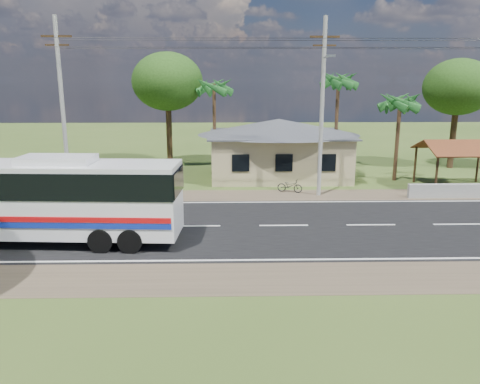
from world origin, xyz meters
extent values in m
plane|color=#364D1B|center=(0.00, 0.00, 0.00)|extent=(120.00, 120.00, 0.00)
cube|color=black|center=(0.00, 0.00, 0.01)|extent=(120.00, 10.00, 0.02)
cube|color=brown|center=(0.00, 6.50, 0.01)|extent=(120.00, 3.00, 0.01)
cube|color=brown|center=(0.00, -6.50, 0.01)|extent=(120.00, 3.00, 0.01)
cube|color=silver|center=(0.00, 4.70, 0.03)|extent=(120.00, 0.15, 0.01)
cube|color=silver|center=(0.00, -4.70, 0.03)|extent=(120.00, 0.15, 0.01)
cube|color=silver|center=(0.00, 0.00, 0.03)|extent=(120.00, 0.15, 0.01)
cube|color=tan|center=(1.00, 13.00, 1.60)|extent=(10.00, 8.00, 3.20)
cube|color=#4C4F54|center=(1.00, 13.00, 3.25)|extent=(10.60, 8.60, 0.10)
pyramid|color=#4C4F54|center=(1.00, 13.00, 4.40)|extent=(12.40, 10.00, 1.20)
cube|color=black|center=(-2.00, 8.98, 1.70)|extent=(1.20, 0.08, 1.20)
cube|color=black|center=(1.00, 8.98, 1.70)|extent=(1.20, 0.08, 1.20)
cube|color=black|center=(4.00, 8.98, 1.70)|extent=(1.20, 0.08, 1.20)
cylinder|color=#3B2A15|center=(10.70, 6.70, 1.30)|extent=(0.16, 0.16, 2.60)
cylinder|color=#3B2A15|center=(10.70, 10.30, 1.30)|extent=(0.16, 0.16, 2.60)
cylinder|color=#3B2A15|center=(15.30, 10.30, 1.30)|extent=(0.16, 0.16, 2.60)
cube|color=brown|center=(13.00, 7.40, 2.90)|extent=(5.20, 2.28, 0.90)
cube|color=brown|center=(13.00, 9.60, 2.90)|extent=(5.20, 2.28, 0.90)
cube|color=#3B2A15|center=(13.00, 8.50, 3.25)|extent=(5.20, 0.12, 0.12)
cube|color=#9E9E99|center=(12.00, 5.60, 0.45)|extent=(7.00, 0.30, 0.90)
cylinder|color=#9E9E99|center=(-13.00, 6.50, 5.50)|extent=(0.26, 0.26, 11.00)
cube|color=#3B2A15|center=(-13.00, 6.50, 9.80)|extent=(1.80, 0.12, 0.12)
cube|color=#3B2A15|center=(-13.00, 6.50, 9.30)|extent=(1.40, 0.10, 0.10)
cylinder|color=#9E9E99|center=(3.00, 6.50, 5.50)|extent=(0.26, 0.26, 11.00)
cube|color=#3B2A15|center=(3.00, 6.50, 9.80)|extent=(1.80, 0.12, 0.12)
cube|color=#3B2A15|center=(3.00, 6.50, 9.30)|extent=(1.40, 0.10, 0.10)
cylinder|color=gray|center=(3.00, 5.50, 8.60)|extent=(0.08, 2.00, 0.08)
cube|color=gray|center=(3.00, 4.50, 8.60)|extent=(0.50, 0.18, 0.12)
cylinder|color=black|center=(-5.00, 6.50, 9.60)|extent=(16.00, 0.02, 0.02)
cylinder|color=black|center=(10.50, 6.50, 9.60)|extent=(15.00, 0.02, 0.02)
cylinder|color=#47301E|center=(9.50, 11.00, 3.00)|extent=(0.28, 0.28, 6.00)
cylinder|color=#47301E|center=(6.00, 15.50, 3.75)|extent=(0.28, 0.28, 7.50)
cylinder|color=#47301E|center=(-4.00, 16.00, 3.50)|extent=(0.28, 0.28, 7.00)
cylinder|color=#47301E|center=(-8.00, 18.00, 2.97)|extent=(0.50, 0.50, 5.95)
ellipsoid|color=#1A3B10|center=(-8.00, 18.00, 7.15)|extent=(6.00, 6.00, 4.92)
cylinder|color=#47301E|center=(16.00, 16.00, 2.80)|extent=(0.50, 0.50, 5.60)
ellipsoid|color=#1A3B10|center=(16.00, 16.00, 6.72)|extent=(5.60, 5.60, 4.59)
cube|color=silver|center=(-11.45, -2.21, 2.08)|extent=(12.96, 3.40, 3.21)
cube|color=black|center=(-11.45, -2.21, 2.89)|extent=(13.01, 3.47, 1.18)
cube|color=#B30B0F|center=(-11.53, -3.56, 1.50)|extent=(12.59, 0.76, 0.24)
cube|color=#0D2495|center=(-11.53, -3.56, 1.23)|extent=(12.59, 0.76, 0.24)
cube|color=silver|center=(-10.38, -2.27, 3.85)|extent=(3.30, 1.89, 0.32)
cylinder|color=black|center=(-8.32, -3.62, 0.53)|extent=(1.09, 0.43, 1.07)
cylinder|color=black|center=(-8.18, -1.16, 0.53)|extent=(1.09, 0.43, 1.07)
cylinder|color=black|center=(-7.04, -3.69, 0.53)|extent=(1.09, 0.43, 1.07)
cylinder|color=black|center=(-6.90, -1.24, 0.53)|extent=(1.09, 0.43, 1.07)
imported|color=black|center=(1.23, 7.35, 0.44)|extent=(1.77, 1.11, 0.88)
camera|label=1|loc=(-2.74, -22.81, 7.26)|focal=35.00mm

